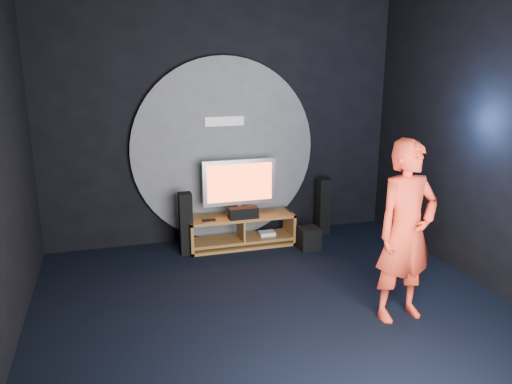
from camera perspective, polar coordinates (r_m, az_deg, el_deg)
floor at (r=5.28m, az=2.71°, el=-14.05°), size 5.00×5.00×0.00m
back_wall at (r=7.06m, az=-3.84°, el=8.42°), size 5.00×0.04×3.50m
front_wall at (r=2.54m, az=22.11°, el=-4.91°), size 5.00×0.04×3.50m
right_wall at (r=5.99m, az=26.29°, el=5.69°), size 0.04×5.00×3.50m
wall_disc_panel at (r=7.07m, az=-3.67°, el=4.76°), size 2.60×0.11×2.60m
media_console at (r=7.02m, az=-1.67°, el=-4.65°), size 1.48×0.45×0.45m
tv at (r=6.89m, az=-1.91°, el=0.86°), size 1.03×0.22×0.78m
center_speaker at (r=6.79m, az=-1.45°, el=-2.41°), size 0.40×0.15×0.15m
remote at (r=6.73m, az=-5.40°, el=-3.22°), size 0.18×0.05×0.02m
tower_speaker_left at (r=6.74m, az=-8.02°, el=-3.60°), size 0.17×0.19×0.85m
tower_speaker_right at (r=7.51m, az=7.68°, el=-1.61°), size 0.17×0.19×0.85m
subwoofer at (r=6.96m, az=6.06°, el=-5.28°), size 0.28×0.28×0.31m
player at (r=5.13m, az=16.77°, el=-4.36°), size 0.71×0.51×1.83m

